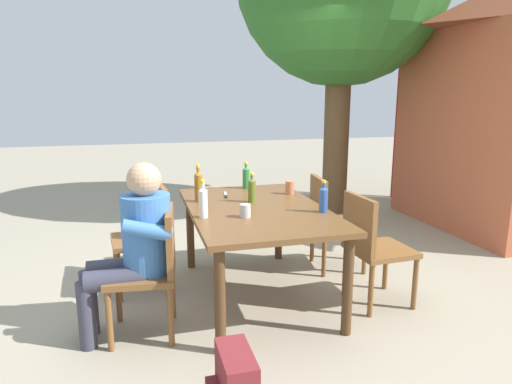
{
  "coord_description": "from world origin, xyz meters",
  "views": [
    {
      "loc": [
        3.24,
        -0.89,
        1.6
      ],
      "look_at": [
        0.0,
        0.0,
        0.86
      ],
      "focal_mm": 31.18,
      "sensor_mm": 36.0,
      "label": 1
    }
  ],
  "objects_px": {
    "chair_near_right": "(153,265)",
    "bottle_blue": "(323,199)",
    "bottle_olive": "(252,189)",
    "lamp_post": "(402,63)",
    "cup_terracotta": "(290,188)",
    "bottle_clear": "(203,201)",
    "chair_far_right": "(372,244)",
    "bottle_amber": "(198,186)",
    "person_in_white_shirt": "(135,242)",
    "table_knife": "(226,195)",
    "chair_far_left": "(330,218)",
    "cup_steel": "(245,211)",
    "bottle_green": "(246,177)",
    "chair_near_left": "(149,232)",
    "brick_kiosk": "(501,102)",
    "dining_table": "(256,217)"
  },
  "relations": [
    {
      "from": "chair_near_left",
      "to": "cup_steel",
      "type": "relative_size",
      "value": 9.1
    },
    {
      "from": "brick_kiosk",
      "to": "bottle_blue",
      "type": "bearing_deg",
      "value": -63.15
    },
    {
      "from": "dining_table",
      "to": "bottle_olive",
      "type": "relative_size",
      "value": 6.75
    },
    {
      "from": "dining_table",
      "to": "cup_terracotta",
      "type": "xyz_separation_m",
      "value": [
        -0.37,
        0.41,
        0.14
      ]
    },
    {
      "from": "chair_near_right",
      "to": "chair_far_right",
      "type": "xyz_separation_m",
      "value": [
        -0.01,
        1.63,
        0.0
      ]
    },
    {
      "from": "chair_near_right",
      "to": "bottle_blue",
      "type": "height_order",
      "value": "bottle_blue"
    },
    {
      "from": "chair_near_left",
      "to": "lamp_post",
      "type": "distance_m",
      "value": 4.86
    },
    {
      "from": "chair_far_left",
      "to": "bottle_clear",
      "type": "relative_size",
      "value": 3.19
    },
    {
      "from": "bottle_olive",
      "to": "table_knife",
      "type": "height_order",
      "value": "bottle_olive"
    },
    {
      "from": "bottle_blue",
      "to": "lamp_post",
      "type": "bearing_deg",
      "value": 140.32
    },
    {
      "from": "person_in_white_shirt",
      "to": "table_knife",
      "type": "relative_size",
      "value": 4.91
    },
    {
      "from": "cup_steel",
      "to": "brick_kiosk",
      "type": "xyz_separation_m",
      "value": [
        -1.46,
        3.5,
        0.73
      ]
    },
    {
      "from": "cup_terracotta",
      "to": "brick_kiosk",
      "type": "height_order",
      "value": "brick_kiosk"
    },
    {
      "from": "lamp_post",
      "to": "bottle_blue",
      "type": "bearing_deg",
      "value": -39.68
    },
    {
      "from": "dining_table",
      "to": "bottle_clear",
      "type": "height_order",
      "value": "bottle_clear"
    },
    {
      "from": "chair_far_right",
      "to": "bottle_blue",
      "type": "height_order",
      "value": "bottle_blue"
    },
    {
      "from": "dining_table",
      "to": "bottle_olive",
      "type": "bearing_deg",
      "value": 176.4
    },
    {
      "from": "chair_far_left",
      "to": "bottle_amber",
      "type": "xyz_separation_m",
      "value": [
        0.08,
        -1.22,
        0.38
      ]
    },
    {
      "from": "chair_far_right",
      "to": "lamp_post",
      "type": "height_order",
      "value": "lamp_post"
    },
    {
      "from": "dining_table",
      "to": "chair_near_right",
      "type": "height_order",
      "value": "chair_near_right"
    },
    {
      "from": "bottle_olive",
      "to": "lamp_post",
      "type": "distance_m",
      "value": 4.24
    },
    {
      "from": "bottle_green",
      "to": "lamp_post",
      "type": "xyz_separation_m",
      "value": [
        -2.16,
        2.96,
        1.22
      ]
    },
    {
      "from": "chair_near_left",
      "to": "brick_kiosk",
      "type": "distance_m",
      "value": 4.36
    },
    {
      "from": "lamp_post",
      "to": "bottle_amber",
      "type": "bearing_deg",
      "value": -53.42
    },
    {
      "from": "bottle_blue",
      "to": "chair_far_right",
      "type": "bearing_deg",
      "value": 76.24
    },
    {
      "from": "chair_near_left",
      "to": "bottle_blue",
      "type": "relative_size",
      "value": 3.6
    },
    {
      "from": "chair_far_right",
      "to": "brick_kiosk",
      "type": "bearing_deg",
      "value": 121.63
    },
    {
      "from": "lamp_post",
      "to": "cup_terracotta",
      "type": "bearing_deg",
      "value": -46.64
    },
    {
      "from": "bottle_blue",
      "to": "cup_terracotta",
      "type": "distance_m",
      "value": 0.65
    },
    {
      "from": "chair_near_right",
      "to": "bottle_clear",
      "type": "height_order",
      "value": "bottle_clear"
    },
    {
      "from": "chair_near_left",
      "to": "table_knife",
      "type": "relative_size",
      "value": 3.62
    },
    {
      "from": "chair_far_right",
      "to": "bottle_amber",
      "type": "relative_size",
      "value": 2.81
    },
    {
      "from": "bottle_olive",
      "to": "lamp_post",
      "type": "xyz_separation_m",
      "value": [
        -2.7,
        3.04,
        1.22
      ]
    },
    {
      "from": "chair_far_left",
      "to": "person_in_white_shirt",
      "type": "relative_size",
      "value": 0.74
    },
    {
      "from": "bottle_clear",
      "to": "brick_kiosk",
      "type": "bearing_deg",
      "value": 110.03
    },
    {
      "from": "chair_far_left",
      "to": "cup_steel",
      "type": "relative_size",
      "value": 9.1
    },
    {
      "from": "bottle_amber",
      "to": "brick_kiosk",
      "type": "relative_size",
      "value": 0.11
    },
    {
      "from": "bottle_clear",
      "to": "cup_terracotta",
      "type": "distance_m",
      "value": 1.02
    },
    {
      "from": "person_in_white_shirt",
      "to": "chair_far_left",
      "type": "bearing_deg",
      "value": 113.35
    },
    {
      "from": "lamp_post",
      "to": "table_knife",
      "type": "bearing_deg",
      "value": -53.03
    },
    {
      "from": "bottle_green",
      "to": "dining_table",
      "type": "bearing_deg",
      "value": -7.72
    },
    {
      "from": "bottle_green",
      "to": "table_knife",
      "type": "xyz_separation_m",
      "value": [
        0.25,
        -0.24,
        -0.1
      ]
    },
    {
      "from": "bottle_olive",
      "to": "table_knife",
      "type": "distance_m",
      "value": 0.34
    },
    {
      "from": "bottle_green",
      "to": "lamp_post",
      "type": "height_order",
      "value": "lamp_post"
    },
    {
      "from": "bottle_clear",
      "to": "bottle_olive",
      "type": "height_order",
      "value": "bottle_clear"
    },
    {
      "from": "chair_far_left",
      "to": "bottle_clear",
      "type": "height_order",
      "value": "bottle_clear"
    },
    {
      "from": "chair_near_right",
      "to": "bottle_olive",
      "type": "bearing_deg",
      "value": 123.54
    },
    {
      "from": "bottle_clear",
      "to": "bottle_amber",
      "type": "distance_m",
      "value": 0.49
    },
    {
      "from": "bottle_clear",
      "to": "bottle_amber",
      "type": "height_order",
      "value": "bottle_amber"
    },
    {
      "from": "bottle_olive",
      "to": "person_in_white_shirt",
      "type": "bearing_deg",
      "value": -60.08
    }
  ]
}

